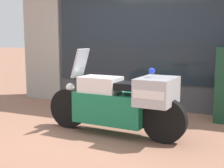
% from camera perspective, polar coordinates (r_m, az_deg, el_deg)
% --- Properties ---
extents(ground_plane, '(60.00, 60.00, 0.00)m').
position_cam_1_polar(ground_plane, '(5.13, -3.73, -8.31)').
color(ground_plane, '#8E604C').
extents(shop_building, '(5.55, 0.55, 3.99)m').
position_cam_1_polar(shop_building, '(6.91, 0.99, 12.87)').
color(shop_building, '#424247').
rests_on(shop_building, ground).
extents(window_display, '(4.11, 0.30, 1.89)m').
position_cam_1_polar(window_display, '(6.71, 7.61, -0.34)').
color(window_display, slate).
rests_on(window_display, ground).
extents(paramedic_motorcycle, '(2.30, 0.71, 1.31)m').
position_cam_1_polar(paramedic_motorcycle, '(4.69, 1.71, -3.13)').
color(paramedic_motorcycle, black).
rests_on(paramedic_motorcycle, ground).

